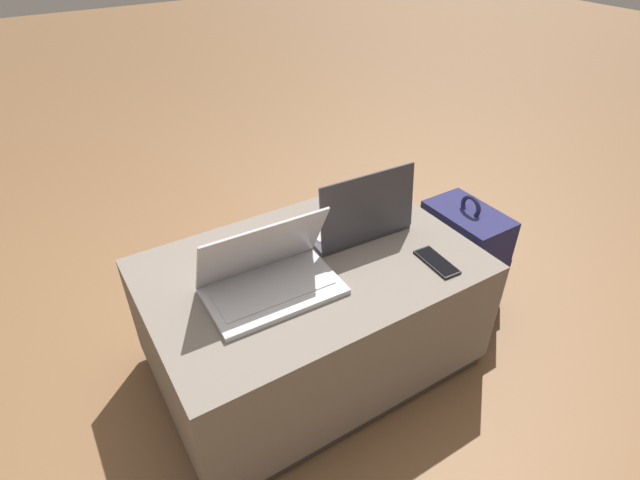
# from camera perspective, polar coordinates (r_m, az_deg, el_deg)

# --- Properties ---
(ground_plane) EXTENTS (14.00, 14.00, 0.00)m
(ground_plane) POSITION_cam_1_polar(r_m,az_deg,el_deg) (1.83, -0.92, -13.52)
(ground_plane) COLOR brown
(ottoman) EXTENTS (1.01, 0.67, 0.43)m
(ottoman) POSITION_cam_1_polar(r_m,az_deg,el_deg) (1.67, -0.99, -8.56)
(ottoman) COLOR #3D3832
(ottoman) RESTS_ON ground_plane
(laptop_near) EXTENTS (0.38, 0.24, 0.22)m
(laptop_near) POSITION_cam_1_polar(r_m,az_deg,el_deg) (1.42, -5.84, -4.07)
(laptop_near) COLOR #B7B7BC
(laptop_near) RESTS_ON ottoman
(laptop_far) EXTENTS (0.35, 0.24, 0.24)m
(laptop_far) POSITION_cam_1_polar(r_m,az_deg,el_deg) (1.65, 4.11, 2.50)
(laptop_far) COLOR #333338
(laptop_far) RESTS_ON ottoman
(cell_phone) EXTENTS (0.07, 0.16, 0.01)m
(cell_phone) POSITION_cam_1_polar(r_m,az_deg,el_deg) (1.57, 13.19, -2.45)
(cell_phone) COLOR black
(cell_phone) RESTS_ON ottoman
(backpack) EXTENTS (0.25, 0.30, 0.49)m
(backpack) POSITION_cam_1_polar(r_m,az_deg,el_deg) (2.00, 15.94, -2.13)
(backpack) COLOR #23234C
(backpack) RESTS_ON ground_plane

